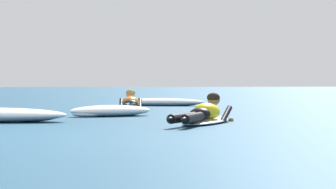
% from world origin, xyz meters
% --- Properties ---
extents(ground_plane, '(120.00, 120.00, 0.00)m').
position_xyz_m(ground_plane, '(0.00, 10.00, 0.00)').
color(ground_plane, navy).
extents(surfer_near, '(1.55, 2.35, 0.53)m').
position_xyz_m(surfer_near, '(3.25, 2.46, 0.14)').
color(surfer_near, silver).
rests_on(surfer_near, ground).
extents(surfer_far, '(0.81, 2.74, 0.54)m').
position_xyz_m(surfer_far, '(2.56, 7.29, 0.13)').
color(surfer_far, white).
rests_on(surfer_far, ground).
extents(whitewater_front, '(1.78, 1.12, 0.22)m').
position_xyz_m(whitewater_front, '(1.95, 5.12, 0.10)').
color(whitewater_front, white).
rests_on(whitewater_front, ground).
extents(whitewater_mid_right, '(2.47, 1.31, 0.21)m').
position_xyz_m(whitewater_mid_right, '(3.76, 10.56, 0.10)').
color(whitewater_mid_right, white).
rests_on(whitewater_mid_right, ground).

